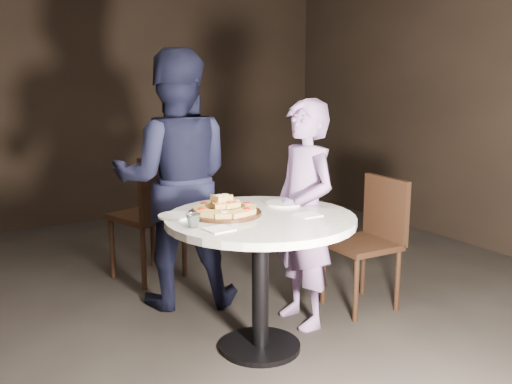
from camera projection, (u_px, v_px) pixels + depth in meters
floor at (233, 345)px, 3.46m from camera, size 7.00×7.00×0.00m
table at (260, 241)px, 3.28m from camera, size 1.18×1.18×0.82m
serving_board at (225, 213)px, 3.27m from camera, size 0.46×0.46×0.02m
focaccia_pile at (224, 206)px, 3.27m from camera, size 0.37×0.38×0.10m
plate_left at (176, 216)px, 3.23m from camera, size 0.24×0.24×0.01m
plate_right at (284, 203)px, 3.54m from camera, size 0.30×0.30×0.01m
water_glass at (193, 221)px, 2.99m from camera, size 0.08×0.08×0.07m
napkin_near at (219, 229)px, 2.95m from camera, size 0.15×0.15×0.01m
napkin_far at (308, 215)px, 3.26m from camera, size 0.13×0.13×0.01m
chair_far at (155, 208)px, 4.46m from camera, size 0.61×0.62×1.02m
chair_right at (372, 233)px, 3.98m from camera, size 0.46×0.44×0.91m
diner_navy at (175, 180)px, 3.96m from camera, size 1.07×0.97×1.79m
diner_teal at (304, 214)px, 3.65m from camera, size 0.36×0.54×1.47m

